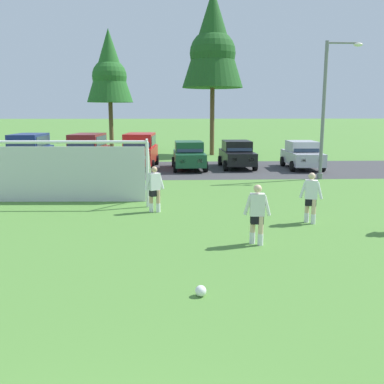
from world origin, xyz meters
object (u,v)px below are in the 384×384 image
at_px(parked_car_slot_right, 237,154).
at_px(player_striker_near, 311,198).
at_px(player_trailing_back, 154,189).
at_px(parked_car_slot_center_left, 87,151).
at_px(player_winger_left, 257,215).
at_px(parked_car_slot_center_right, 189,155).
at_px(street_lamp, 327,109).
at_px(parked_car_slot_far_right, 302,155).
at_px(soccer_goal, 55,170).
at_px(parked_car_slot_left, 29,151).
at_px(parked_car_slot_center, 140,150).
at_px(soccer_ball, 201,291).

bearing_deg(parked_car_slot_right, player_striker_near, -88.60).
distance_m(player_trailing_back, parked_car_slot_center_left, 13.21).
distance_m(player_winger_left, player_trailing_back, 4.91).
distance_m(parked_car_slot_center_right, street_lamp, 8.64).
distance_m(player_winger_left, parked_car_slot_center_left, 17.99).
xyz_separation_m(player_striker_near, parked_car_slot_right, (-0.34, 13.85, 0.05)).
relative_size(parked_car_slot_center_right, parked_car_slot_far_right, 1.00).
xyz_separation_m(soccer_goal, player_winger_left, (6.83, -5.71, -0.47)).
bearing_deg(player_trailing_back, parked_car_slot_far_right, 52.75).
relative_size(player_striker_near, parked_car_slot_center_left, 0.35).
relative_size(parked_car_slot_left, parked_car_slot_far_right, 1.09).
height_order(parked_car_slot_far_right, street_lamp, street_lamp).
xyz_separation_m(soccer_goal, parked_car_slot_center, (2.46, 10.86, -0.18)).
relative_size(soccer_ball, parked_car_slot_left, 0.05).
distance_m(parked_car_slot_center_right, parked_car_slot_right, 3.11).
distance_m(parked_car_slot_center_right, parked_car_slot_far_right, 7.08).
bearing_deg(parked_car_slot_center_left, player_winger_left, -64.87).
relative_size(player_striker_near, player_winger_left, 1.00).
bearing_deg(parked_car_slot_center_left, player_trailing_back, -68.99).
height_order(soccer_ball, parked_car_slot_right, parked_car_slot_right).
bearing_deg(parked_car_slot_center_right, player_trailing_back, -98.13).
bearing_deg(soccer_ball, parked_car_slot_right, 79.63).
relative_size(player_winger_left, street_lamp, 0.23).
height_order(parked_car_slot_center_right, parked_car_slot_right, same).
xyz_separation_m(parked_car_slot_left, parked_car_slot_center_left, (3.66, -0.07, 0.00)).
bearing_deg(parked_car_slot_far_right, parked_car_slot_center_right, 179.54).
bearing_deg(parked_car_slot_center, player_trailing_back, -83.38).
height_order(soccer_ball, street_lamp, street_lamp).
bearing_deg(parked_car_slot_center_left, parked_car_slot_center, 4.84).
distance_m(player_trailing_back, parked_car_slot_far_right, 14.43).
bearing_deg(player_trailing_back, soccer_goal, 155.92).
relative_size(player_trailing_back, parked_car_slot_far_right, 0.39).
distance_m(parked_car_slot_center_left, parked_car_slot_center_right, 6.44).
bearing_deg(parked_car_slot_center_right, parked_car_slot_center_left, 172.93).
bearing_deg(soccer_goal, parked_car_slot_center_left, 94.40).
bearing_deg(street_lamp, parked_car_slot_far_right, 89.23).
relative_size(player_trailing_back, parked_car_slot_center_right, 0.39).
bearing_deg(parked_car_slot_left, soccer_ball, -63.95).
bearing_deg(parked_car_slot_right, player_winger_left, -96.46).
xyz_separation_m(soccer_ball, parked_car_slot_left, (-9.59, 19.62, 1.00)).
relative_size(parked_car_slot_left, parked_car_slot_center_right, 1.09).
relative_size(parked_car_slot_center_left, parked_car_slot_far_right, 1.11).
height_order(player_striker_near, parked_car_slot_center_left, parked_car_slot_center_left).
xyz_separation_m(parked_car_slot_left, parked_car_slot_center, (6.93, 0.21, 0.00)).
bearing_deg(player_winger_left, soccer_ball, -117.69).
bearing_deg(player_striker_near, parked_car_slot_left, 133.48).
xyz_separation_m(soccer_ball, parked_car_slot_center_left, (-5.93, 19.55, 1.00)).
bearing_deg(soccer_goal, parked_car_slot_right, 50.02).
xyz_separation_m(parked_car_slot_center_left, parked_car_slot_center_right, (6.38, -0.79, -0.24)).
xyz_separation_m(parked_car_slot_center, parked_car_slot_right, (6.18, -0.55, -0.24)).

